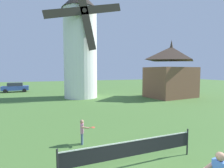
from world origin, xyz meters
TOP-DOWN VIEW (x-y plane):
  - windmill at (2.00, 19.84)m, footprint 9.12×5.00m
  - tennis_net at (0.32, 2.24)m, footprint 5.29×0.06m
  - player_far at (-0.94, 4.89)m, footprint 0.69×0.62m
  - parked_car_blue at (-6.99, 29.77)m, footprint 4.12×2.06m
  - chapel at (13.27, 15.79)m, footprint 6.77×5.29m

SIDE VIEW (x-z plane):
  - player_far at x=-0.94m, z-range 0.08..1.27m
  - tennis_net at x=0.32m, z-range 0.14..1.24m
  - parked_car_blue at x=-6.99m, z-range 0.03..1.59m
  - chapel at x=13.27m, z-range -0.52..7.08m
  - windmill at x=2.00m, z-range -0.46..14.55m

